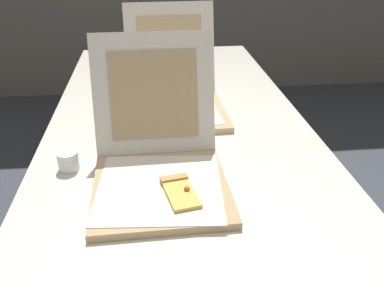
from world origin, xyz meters
name	(u,v)px	position (x,y,z in m)	size (l,w,h in m)	color
table	(181,147)	(0.00, 0.64, 0.70)	(0.95, 2.33, 0.75)	silver
pizza_box_front	(160,166)	(-0.08, 0.36, 0.80)	(0.38, 0.48, 0.37)	tan
pizza_box_middle	(175,97)	(0.00, 0.87, 0.80)	(0.38, 0.47, 0.38)	tan
cup_white_far	(122,91)	(-0.22, 1.03, 0.78)	(0.06, 0.06, 0.06)	white
cup_white_near_center	(68,161)	(-0.35, 0.46, 0.78)	(0.06, 0.06, 0.06)	white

